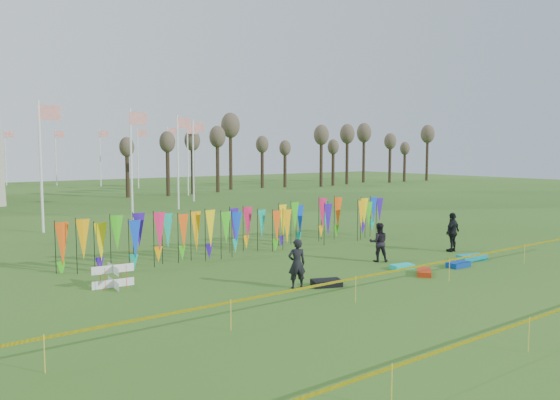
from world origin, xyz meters
TOP-DOWN VIEW (x-y plane):
  - ground at (0.00, 0.00)m, footprint 160.00×160.00m
  - banner_row at (0.28, 8.12)m, footprint 18.64×0.64m
  - caution_tape_near at (-0.22, -1.52)m, footprint 26.00×0.02m
  - tree_line at (32.00, 44.00)m, footprint 53.92×1.92m
  - box_kite at (-7.96, 5.13)m, footprint 0.78×0.78m
  - person_left at (-2.58, 1.11)m, footprint 0.79×0.68m
  - person_mid at (3.37, 2.70)m, footprint 1.01×0.92m
  - person_right at (8.13, 2.25)m, footprint 1.23×0.82m
  - kite_bag_turquoise at (3.04, 1.03)m, footprint 1.05×0.64m
  - kite_bag_blue at (5.29, -0.15)m, footprint 1.06×0.56m
  - kite_bag_red at (2.90, -0.25)m, footprint 1.22×1.15m
  - kite_bag_black at (-1.51, 0.70)m, footprint 1.23×0.97m
  - kite_bag_teal at (7.05, 0.39)m, footprint 1.41×0.93m

SIDE VIEW (x-z plane):
  - ground at x=0.00m, z-range 0.00..0.00m
  - kite_bag_turquoise at x=3.04m, z-range 0.00..0.20m
  - kite_bag_red at x=2.90m, z-range 0.00..0.21m
  - kite_bag_blue at x=5.29m, z-range 0.00..0.22m
  - kite_bag_teal at x=7.05m, z-range 0.00..0.25m
  - kite_bag_black at x=-1.51m, z-range 0.00..0.25m
  - box_kite at x=-7.96m, z-range 0.00..0.86m
  - caution_tape_near at x=-0.22m, z-range 0.33..1.23m
  - person_mid at x=3.37m, z-range 0.00..1.77m
  - person_left at x=-2.58m, z-range 0.00..1.82m
  - person_right at x=8.13m, z-range 0.00..1.95m
  - banner_row at x=0.28m, z-range 0.24..2.47m
  - tree_line at x=32.00m, z-range 2.25..10.09m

